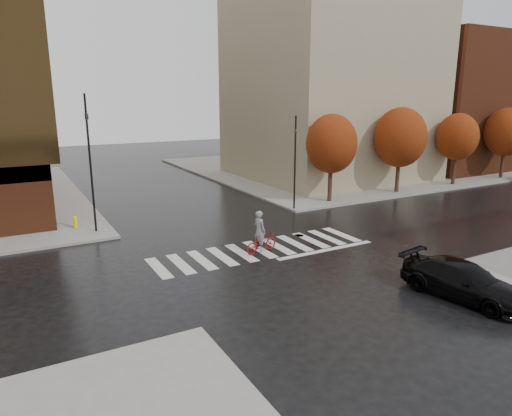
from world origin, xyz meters
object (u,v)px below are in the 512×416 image
at_px(cyclist, 261,238).
at_px(traffic_light_nw, 89,154).
at_px(fire_hydrant, 75,221).
at_px(traffic_light_ne, 295,158).
at_px(sedan, 463,281).

relative_size(cyclist, traffic_light_nw, 0.28).
relative_size(traffic_light_nw, fire_hydrant, 10.37).
height_order(cyclist, fire_hydrant, cyclist).
relative_size(cyclist, fire_hydrant, 2.94).
relative_size(traffic_light_nw, traffic_light_ne, 1.22).
xyz_separation_m(cyclist, traffic_light_nw, (-6.83, 7.60, 3.96)).
xyz_separation_m(sedan, cyclist, (-4.39, 8.66, 0.04)).
bearing_deg(traffic_light_nw, traffic_light_ne, 66.14).
bearing_deg(cyclist, sedan, -165.33).
bearing_deg(fire_hydrant, traffic_light_ne, -9.12).
relative_size(sedan, traffic_light_ne, 0.77).
height_order(cyclist, traffic_light_nw, traffic_light_nw).
distance_m(cyclist, traffic_light_nw, 10.96).
height_order(sedan, traffic_light_ne, traffic_light_ne).
bearing_deg(fire_hydrant, cyclist, -48.81).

